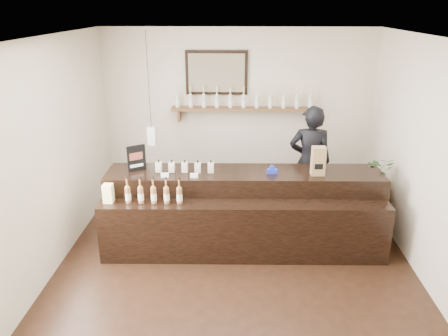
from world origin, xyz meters
TOP-DOWN VIEW (x-y plane):
  - ground at (0.00, 0.00)m, footprint 5.00×5.00m
  - room_shell at (0.00, 0.00)m, footprint 5.00×5.00m
  - back_wall_decor at (-0.15, 2.37)m, footprint 2.66×0.96m
  - counter at (0.10, 0.56)m, footprint 3.71×1.07m
  - promo_sign at (-1.33, 0.69)m, footprint 0.22×0.16m
  - paper_bag at (1.07, 0.62)m, footprint 0.18×0.14m
  - tape_dispenser at (0.48, 0.64)m, footprint 0.14×0.06m
  - side_cabinet at (2.00, 1.06)m, footprint 0.47×0.57m
  - potted_plant at (2.00, 1.06)m, footprint 0.42×0.37m
  - shopkeeper at (1.11, 1.55)m, footprint 0.75×0.52m

SIDE VIEW (x-z plane):
  - ground at x=0.00m, z-range 0.00..0.00m
  - side_cabinet at x=2.00m, z-range 0.00..0.72m
  - counter at x=0.10m, z-range -0.12..1.09m
  - potted_plant at x=2.00m, z-range 0.72..1.14m
  - shopkeeper at x=1.11m, z-range 0.00..1.98m
  - tape_dispenser at x=0.48m, z-range 1.02..1.13m
  - promo_sign at x=-1.33m, z-range 1.03..1.39m
  - paper_bag at x=1.07m, z-range 1.03..1.41m
  - room_shell at x=0.00m, z-range -0.80..4.20m
  - back_wall_decor at x=-0.15m, z-range 0.91..2.60m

